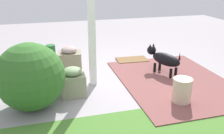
{
  "coord_description": "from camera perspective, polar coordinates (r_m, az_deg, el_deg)",
  "views": [
    {
      "loc": [
        1.02,
        3.83,
        1.79
      ],
      "look_at": [
        0.01,
        0.15,
        0.34
      ],
      "focal_mm": 39.79,
      "sensor_mm": 36.0,
      "label": 1
    }
  ],
  "objects": [
    {
      "name": "terracotta_pot_tall",
      "position": [
        4.38,
        -13.53,
        -0.44
      ],
      "size": [
        0.28,
        0.28,
        0.67
      ],
      "color": "#A85032",
      "rests_on": "ground"
    },
    {
      "name": "stone_planter_mid",
      "position": [
        3.87,
        -8.94,
        -3.4
      ],
      "size": [
        0.37,
        0.35,
        0.45
      ],
      "color": "gray",
      "rests_on": "ground"
    },
    {
      "name": "doormat",
      "position": [
        5.41,
        4.63,
        1.66
      ],
      "size": [
        0.68,
        0.41,
        0.03
      ],
      "primitive_type": "cube",
      "rotation": [
        0.0,
        0.0,
        -0.05
      ],
      "color": "brown",
      "rests_on": "ground"
    },
    {
      "name": "dog",
      "position": [
        4.69,
        11.77,
        1.94
      ],
      "size": [
        0.45,
        0.74,
        0.52
      ],
      "color": "black",
      "rests_on": "ground"
    },
    {
      "name": "ground_plane",
      "position": [
        4.34,
        -0.44,
        -3.44
      ],
      "size": [
        12.0,
        12.0,
        0.0
      ],
      "primitive_type": "plane",
      "color": "#A0999D"
    },
    {
      "name": "round_shrub",
      "position": [
        3.54,
        -18.21,
        -2.15
      ],
      "size": [
        0.94,
        0.94,
        0.94
      ],
      "primitive_type": "sphere",
      "color": "#336727",
      "rests_on": "ground"
    },
    {
      "name": "stone_planter_nearest",
      "position": [
        4.91,
        -9.72,
        1.85
      ],
      "size": [
        0.48,
        0.4,
        0.47
      ],
      "color": "gray",
      "rests_on": "ground"
    },
    {
      "name": "brick_path",
      "position": [
        4.5,
        14.01,
        -3.08
      ],
      "size": [
        1.8,
        2.4,
        0.02
      ],
      "primitive_type": "cube",
      "color": "brown",
      "rests_on": "ground"
    },
    {
      "name": "porch_pillar",
      "position": [
        3.95,
        -4.78,
        11.54
      ],
      "size": [
        0.11,
        0.11,
        2.3
      ],
      "primitive_type": "cube",
      "color": "white",
      "rests_on": "ground"
    },
    {
      "name": "ceramic_urn",
      "position": [
        3.74,
        15.77,
        -5.25
      ],
      "size": [
        0.27,
        0.27,
        0.38
      ],
      "primitive_type": "cylinder",
      "color": "beige",
      "rests_on": "ground"
    }
  ]
}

